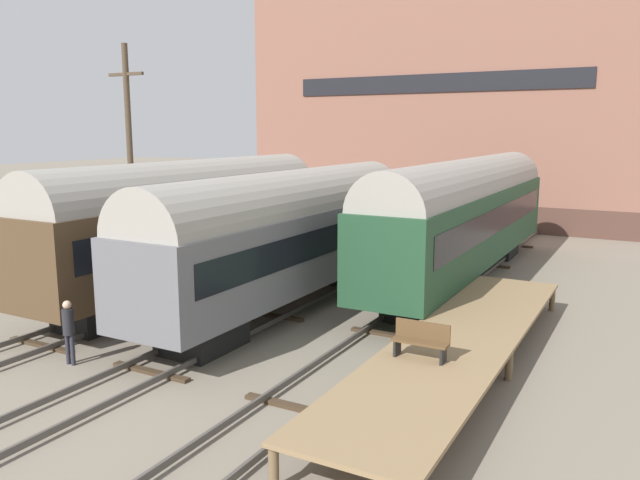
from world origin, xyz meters
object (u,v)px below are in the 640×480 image
(train_car_brown, at_px, (190,219))
(utility_pole, at_px, (131,165))
(train_car_grey, at_px, (288,232))
(train_car_green, at_px, (466,211))
(bench, at_px, (421,339))
(person_worker, at_px, (68,326))

(train_car_brown, height_order, utility_pole, utility_pole)
(train_car_grey, distance_m, utility_pole, 7.63)
(utility_pole, bearing_deg, train_car_green, 33.38)
(train_car_green, distance_m, train_car_brown, 11.72)
(bench, xyz_separation_m, person_worker, (-9.36, -2.76, -0.33))
(person_worker, height_order, utility_pole, utility_pole)
(bench, height_order, person_worker, bench)
(train_car_grey, height_order, train_car_brown, train_car_brown)
(train_car_green, distance_m, utility_pole, 14.28)
(train_car_grey, relative_size, person_worker, 8.17)
(train_car_green, distance_m, person_worker, 16.82)
(train_car_brown, relative_size, bench, 10.74)
(bench, distance_m, person_worker, 9.77)
(utility_pole, bearing_deg, train_car_grey, 2.74)
(bench, bearing_deg, person_worker, -163.59)
(train_car_grey, relative_size, train_car_green, 0.81)
(train_car_green, xyz_separation_m, person_worker, (-6.96, -15.19, -1.93))
(bench, bearing_deg, train_car_brown, 156.60)
(train_car_brown, bearing_deg, train_car_green, 39.74)
(train_car_green, relative_size, utility_pole, 1.91)
(train_car_brown, bearing_deg, train_car_grey, 0.88)
(person_worker, bearing_deg, train_car_brown, 104.92)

